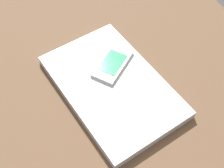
% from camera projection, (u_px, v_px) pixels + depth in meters
% --- Properties ---
extents(desk_surface, '(1.20, 0.80, 0.03)m').
position_uv_depth(desk_surface, '(122.00, 82.00, 0.78)').
color(desk_surface, brown).
rests_on(desk_surface, ground).
extents(laptop_closed, '(0.38, 0.28, 0.02)m').
position_uv_depth(laptop_closed, '(112.00, 86.00, 0.74)').
color(laptop_closed, '#B7BABC').
rests_on(laptop_closed, desk_surface).
extents(cell_phone_on_laptop, '(0.12, 0.13, 0.01)m').
position_uv_depth(cell_phone_on_laptop, '(112.00, 64.00, 0.76)').
color(cell_phone_on_laptop, silver).
rests_on(cell_phone_on_laptop, laptop_closed).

